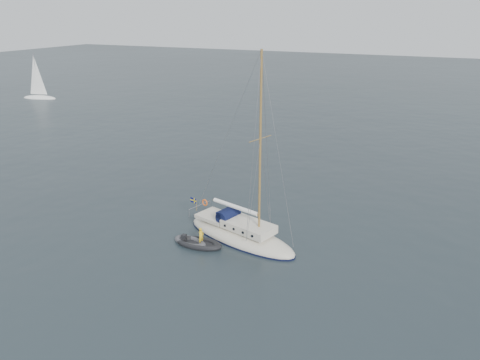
% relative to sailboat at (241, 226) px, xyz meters
% --- Properties ---
extents(ground, '(300.00, 300.00, 0.00)m').
position_rel_sailboat_xyz_m(ground, '(2.81, -0.70, -1.04)').
color(ground, black).
rests_on(ground, ground).
extents(sailboat, '(9.63, 2.88, 13.71)m').
position_rel_sailboat_xyz_m(sailboat, '(0.00, 0.00, 0.00)').
color(sailboat, beige).
rests_on(sailboat, ground).
extents(dinghy, '(2.65, 1.19, 0.38)m').
position_rel_sailboat_xyz_m(dinghy, '(-2.85, -2.20, -0.87)').
color(dinghy, '#535459').
rests_on(dinghy, ground).
extents(rib, '(3.36, 1.53, 1.39)m').
position_rel_sailboat_xyz_m(rib, '(-2.20, -2.12, -0.82)').
color(rib, black).
rests_on(rib, ground).
extents(distant_yacht_a, '(6.42, 3.42, 8.51)m').
position_rel_sailboat_xyz_m(distant_yacht_a, '(-56.35, 35.15, 2.60)').
color(distant_yacht_a, white).
rests_on(distant_yacht_a, ground).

